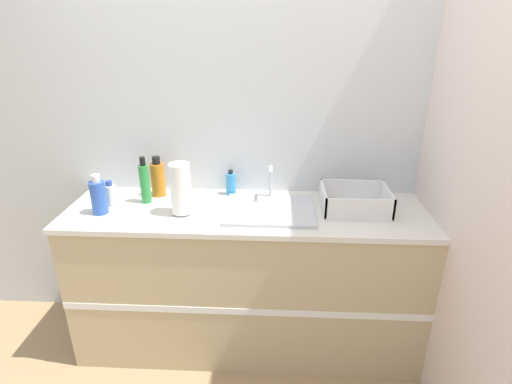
{
  "coord_description": "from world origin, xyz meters",
  "views": [
    {
      "loc": [
        0.16,
        -1.74,
        1.89
      ],
      "look_at": [
        0.05,
        0.26,
        1.05
      ],
      "focal_mm": 28.0,
      "sensor_mm": 36.0,
      "label": 1
    }
  ],
  "objects_px": {
    "bottle_green": "(145,183)",
    "bottle_blue": "(98,196)",
    "paper_towel_roll": "(181,189)",
    "bottle_clear": "(110,195)",
    "dish_rack": "(355,203)",
    "bottle_amber": "(158,178)",
    "sink": "(270,209)",
    "soap_dispenser": "(231,183)"
  },
  "relations": [
    {
      "from": "bottle_green",
      "to": "soap_dispenser",
      "type": "bearing_deg",
      "value": 16.88
    },
    {
      "from": "bottle_green",
      "to": "bottle_clear",
      "type": "relative_size",
      "value": 1.83
    },
    {
      "from": "bottle_blue",
      "to": "bottle_green",
      "type": "bearing_deg",
      "value": 37.2
    },
    {
      "from": "dish_rack",
      "to": "soap_dispenser",
      "type": "relative_size",
      "value": 2.33
    },
    {
      "from": "dish_rack",
      "to": "bottle_amber",
      "type": "height_order",
      "value": "bottle_amber"
    },
    {
      "from": "paper_towel_roll",
      "to": "soap_dispenser",
      "type": "relative_size",
      "value": 1.85
    },
    {
      "from": "bottle_amber",
      "to": "sink",
      "type": "bearing_deg",
      "value": -16.04
    },
    {
      "from": "paper_towel_roll",
      "to": "dish_rack",
      "type": "xyz_separation_m",
      "value": [
        0.95,
        0.1,
        -0.1
      ]
    },
    {
      "from": "dish_rack",
      "to": "bottle_green",
      "type": "distance_m",
      "value": 1.2
    },
    {
      "from": "bottle_amber",
      "to": "soap_dispenser",
      "type": "height_order",
      "value": "bottle_amber"
    },
    {
      "from": "bottle_clear",
      "to": "bottle_amber",
      "type": "distance_m",
      "value": 0.29
    },
    {
      "from": "soap_dispenser",
      "to": "sink",
      "type": "bearing_deg",
      "value": -43.98
    },
    {
      "from": "paper_towel_roll",
      "to": "bottle_amber",
      "type": "distance_m",
      "value": 0.32
    },
    {
      "from": "dish_rack",
      "to": "bottle_blue",
      "type": "relative_size",
      "value": 1.63
    },
    {
      "from": "bottle_clear",
      "to": "soap_dispenser",
      "type": "xyz_separation_m",
      "value": [
        0.67,
        0.2,
        0.0
      ]
    },
    {
      "from": "bottle_blue",
      "to": "soap_dispenser",
      "type": "xyz_separation_m",
      "value": [
        0.69,
        0.3,
        -0.03
      ]
    },
    {
      "from": "paper_towel_roll",
      "to": "dish_rack",
      "type": "height_order",
      "value": "paper_towel_roll"
    },
    {
      "from": "paper_towel_roll",
      "to": "bottle_clear",
      "type": "height_order",
      "value": "paper_towel_roll"
    },
    {
      "from": "bottle_blue",
      "to": "soap_dispenser",
      "type": "relative_size",
      "value": 1.43
    },
    {
      "from": "paper_towel_roll",
      "to": "soap_dispenser",
      "type": "distance_m",
      "value": 0.38
    },
    {
      "from": "bottle_green",
      "to": "bottle_blue",
      "type": "height_order",
      "value": "bottle_green"
    },
    {
      "from": "paper_towel_roll",
      "to": "soap_dispenser",
      "type": "bearing_deg",
      "value": 50.59
    },
    {
      "from": "soap_dispenser",
      "to": "bottle_amber",
      "type": "bearing_deg",
      "value": -174.96
    },
    {
      "from": "paper_towel_roll",
      "to": "bottle_green",
      "type": "xyz_separation_m",
      "value": [
        -0.24,
        0.14,
        -0.03
      ]
    },
    {
      "from": "sink",
      "to": "bottle_clear",
      "type": "bearing_deg",
      "value": 178.06
    },
    {
      "from": "soap_dispenser",
      "to": "bottle_clear",
      "type": "bearing_deg",
      "value": -163.12
    },
    {
      "from": "paper_towel_roll",
      "to": "bottle_green",
      "type": "distance_m",
      "value": 0.28
    },
    {
      "from": "sink",
      "to": "soap_dispenser",
      "type": "bearing_deg",
      "value": 136.02
    },
    {
      "from": "bottle_green",
      "to": "soap_dispenser",
      "type": "xyz_separation_m",
      "value": [
        0.48,
        0.15,
        -0.05
      ]
    },
    {
      "from": "dish_rack",
      "to": "bottle_green",
      "type": "relative_size",
      "value": 1.32
    },
    {
      "from": "dish_rack",
      "to": "bottle_amber",
      "type": "bearing_deg",
      "value": 172.41
    },
    {
      "from": "paper_towel_roll",
      "to": "soap_dispenser",
      "type": "xyz_separation_m",
      "value": [
        0.24,
        0.29,
        -0.08
      ]
    },
    {
      "from": "sink",
      "to": "paper_towel_roll",
      "type": "xyz_separation_m",
      "value": [
        -0.48,
        -0.06,
        0.13
      ]
    },
    {
      "from": "bottle_green",
      "to": "bottle_clear",
      "type": "height_order",
      "value": "bottle_green"
    },
    {
      "from": "bottle_clear",
      "to": "soap_dispenser",
      "type": "bearing_deg",
      "value": 16.88
    },
    {
      "from": "bottle_amber",
      "to": "bottle_clear",
      "type": "bearing_deg",
      "value": -144.69
    },
    {
      "from": "dish_rack",
      "to": "bottle_amber",
      "type": "xyz_separation_m",
      "value": [
        -1.15,
        0.15,
        0.06
      ]
    },
    {
      "from": "dish_rack",
      "to": "bottle_blue",
      "type": "xyz_separation_m",
      "value": [
        -1.41,
        -0.11,
        0.06
      ]
    },
    {
      "from": "paper_towel_roll",
      "to": "bottle_clear",
      "type": "xyz_separation_m",
      "value": [
        -0.43,
        0.09,
        -0.08
      ]
    },
    {
      "from": "sink",
      "to": "bottle_amber",
      "type": "bearing_deg",
      "value": 163.96
    },
    {
      "from": "bottle_clear",
      "to": "bottle_blue",
      "type": "bearing_deg",
      "value": -101.91
    },
    {
      "from": "paper_towel_roll",
      "to": "bottle_green",
      "type": "bearing_deg",
      "value": 149.43
    }
  ]
}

